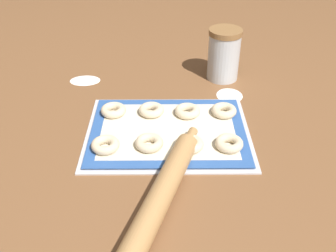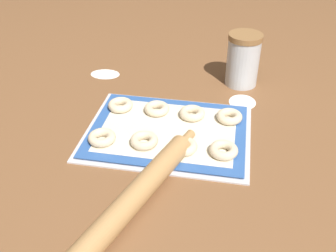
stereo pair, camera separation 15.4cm
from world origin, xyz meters
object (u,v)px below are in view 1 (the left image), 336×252
at_px(baking_tray, 168,132).
at_px(bagel_back_far_left, 113,110).
at_px(bagel_front_far_right, 229,143).
at_px(rolling_pin, 160,197).
at_px(bagel_front_mid_right, 189,144).
at_px(bagel_back_mid_left, 151,110).
at_px(bagel_back_mid_right, 187,111).
at_px(bagel_front_far_left, 105,145).
at_px(bagel_front_mid_left, 149,143).
at_px(flour_canister, 224,54).
at_px(bagel_back_far_right, 224,111).

height_order(baking_tray, bagel_back_far_left, bagel_back_far_left).
xyz_separation_m(bagel_front_far_right, rolling_pin, (-0.16, -0.18, 0.00)).
distance_m(bagel_front_mid_right, bagel_back_mid_left, 0.18).
bearing_deg(bagel_back_mid_right, bagel_front_far_left, -143.75).
bearing_deg(bagel_front_mid_left, bagel_back_mid_left, 89.74).
relative_size(bagel_front_mid_right, bagel_back_mid_left, 1.00).
bearing_deg(bagel_front_far_right, bagel_back_mid_right, 122.90).
distance_m(bagel_back_mid_right, rolling_pin, 0.33).
bearing_deg(bagel_back_mid_left, rolling_pin, -85.30).
relative_size(bagel_back_far_left, rolling_pin, 0.15).
bearing_deg(bagel_front_far_left, flour_canister, 49.59).
xyz_separation_m(baking_tray, bagel_back_far_right, (0.15, 0.07, 0.02)).
height_order(bagel_front_mid_right, flour_canister, flour_canister).
bearing_deg(bagel_front_mid_left, flour_canister, 59.52).
bearing_deg(bagel_front_mid_right, bagel_front_far_right, 1.40).
relative_size(bagel_back_far_right, rolling_pin, 0.15).
height_order(bagel_front_far_left, rolling_pin, rolling_pin).
relative_size(baking_tray, bagel_back_far_right, 6.15).
distance_m(bagel_back_far_left, bagel_back_mid_left, 0.10).
bearing_deg(rolling_pin, bagel_back_far_right, 62.64).
relative_size(bagel_back_far_left, bagel_back_mid_left, 1.00).
height_order(bagel_back_far_left, bagel_back_mid_left, same).
relative_size(bagel_back_mid_left, flour_canister, 0.42).
xyz_separation_m(bagel_front_mid_right, bagel_front_far_right, (0.10, 0.00, 0.00)).
bearing_deg(bagel_front_mid_left, baking_tray, 57.34).
height_order(bagel_front_far_left, bagel_back_mid_left, same).
distance_m(bagel_front_far_left, bagel_front_far_right, 0.30).
height_order(bagel_back_mid_right, flour_canister, flour_canister).
distance_m(bagel_back_mid_left, rolling_pin, 0.33).
distance_m(bagel_back_mid_left, bagel_back_mid_right, 0.10).
xyz_separation_m(bagel_back_far_left, bagel_back_mid_left, (0.10, 0.00, 0.00)).
bearing_deg(bagel_back_mid_left, baking_tray, -59.51).
relative_size(bagel_front_mid_left, flour_canister, 0.42).
xyz_separation_m(bagel_back_far_left, bagel_back_far_right, (0.30, -0.00, 0.00)).
distance_m(bagel_front_mid_right, bagel_back_far_right, 0.18).
bearing_deg(bagel_front_mid_right, bagel_front_far_left, -179.44).
bearing_deg(flour_canister, bagel_back_far_right, -95.76).
relative_size(bagel_front_mid_right, bagel_back_far_right, 1.00).
bearing_deg(bagel_front_mid_left, bagel_front_far_right, -0.86).
relative_size(bagel_front_far_right, bagel_back_mid_right, 1.00).
xyz_separation_m(bagel_back_mid_right, bagel_back_far_right, (0.10, 0.00, 0.00)).
distance_m(baking_tray, flour_canister, 0.36).
relative_size(bagel_front_mid_right, rolling_pin, 0.15).
distance_m(bagel_front_mid_left, bagel_back_mid_left, 0.15).
relative_size(bagel_front_far_right, bagel_back_far_left, 1.00).
bearing_deg(flour_canister, rolling_pin, -109.02).
height_order(baking_tray, flour_canister, flour_canister).
bearing_deg(bagel_front_mid_right, baking_tray, 123.58).
bearing_deg(bagel_back_far_left, bagel_front_mid_left, -55.25).
bearing_deg(bagel_back_far_right, baking_tray, -154.58).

